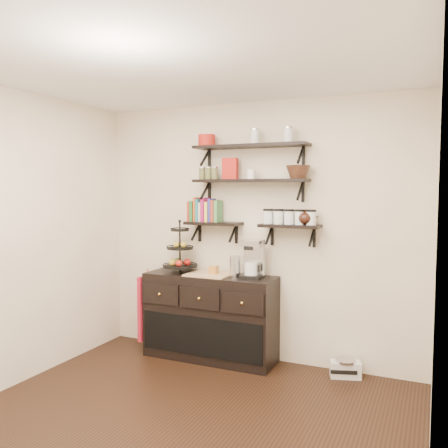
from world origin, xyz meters
TOP-DOWN VIEW (x-y plane):
  - floor at (0.00, 0.00)m, footprint 3.50×3.50m
  - ceiling at (0.00, 0.00)m, footprint 3.50×3.50m
  - back_wall at (0.00, 1.75)m, footprint 3.50×0.02m
  - right_wall at (1.75, 0.00)m, footprint 0.02×3.50m
  - shelf_top at (0.00, 1.62)m, footprint 1.20×0.27m
  - shelf_mid at (0.00, 1.62)m, footprint 1.20×0.27m
  - shelf_low_left at (-0.42, 1.63)m, footprint 0.60×0.25m
  - shelf_low_right at (0.42, 1.63)m, footprint 0.60×0.25m
  - cookbooks at (-0.51, 1.63)m, footprint 0.36×0.15m
  - glass_canisters at (0.41, 1.63)m, footprint 0.54×0.10m
  - sideboard at (-0.41, 1.51)m, footprint 1.40×0.50m
  - fruit_stand at (-0.77, 1.52)m, footprint 0.37×0.37m
  - candle at (-0.37, 1.51)m, footprint 0.08×0.08m
  - coffee_maker at (0.06, 1.54)m, footprint 0.21×0.20m
  - thermal_carafe at (-0.12, 1.49)m, footprint 0.11×0.11m
  - apron at (-1.14, 1.41)m, footprint 0.04×0.30m
  - radio at (0.99, 1.59)m, footprint 0.31×0.24m
  - recipe_box at (-0.22, 1.61)m, footprint 0.16×0.06m
  - walnut_bowl at (0.50, 1.61)m, footprint 0.24×0.24m
  - ramekins at (0.01, 1.61)m, footprint 0.09×0.09m
  - teapot at (0.58, 1.63)m, footprint 0.24×0.20m
  - red_pot at (-0.49, 1.61)m, footprint 0.18×0.18m

SIDE VIEW (x-z plane):
  - floor at x=0.00m, z-range 0.00..0.00m
  - radio at x=0.99m, z-range 0.00..0.17m
  - sideboard at x=-0.41m, z-range -0.01..0.91m
  - apron at x=-1.14m, z-range 0.15..0.85m
  - candle at x=-0.37m, z-range 0.92..1.00m
  - thermal_carafe at x=-0.12m, z-range 0.90..1.12m
  - coffee_maker at x=0.06m, z-range 0.89..1.28m
  - fruit_stand at x=-0.77m, z-range 0.82..1.36m
  - back_wall at x=0.00m, z-range 0.00..2.70m
  - right_wall at x=1.75m, z-range 0.00..2.70m
  - shelf_low_left at x=-0.42m, z-range 1.31..1.54m
  - shelf_low_right at x=0.42m, z-range 1.31..1.54m
  - glass_canisters at x=0.41m, z-range 1.45..1.58m
  - teapot at x=0.58m, z-range 1.45..1.61m
  - cookbooks at x=-0.51m, z-range 1.43..1.69m
  - shelf_mid at x=0.00m, z-range 1.77..2.00m
  - ramekins at x=0.01m, z-range 1.90..2.00m
  - walnut_bowl at x=0.50m, z-range 1.90..2.03m
  - recipe_box at x=-0.22m, z-range 1.90..2.12m
  - shelf_top at x=0.00m, z-range 2.12..2.35m
  - red_pot at x=-0.49m, z-range 2.25..2.37m
  - ceiling at x=0.00m, z-range 2.69..2.71m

